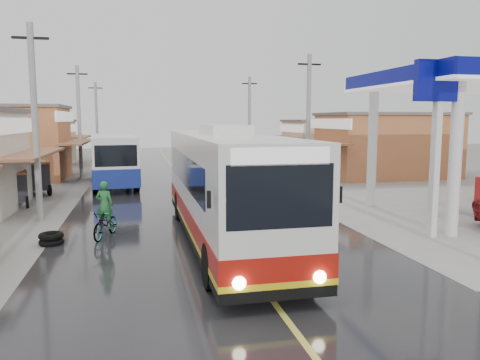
{
  "coord_description": "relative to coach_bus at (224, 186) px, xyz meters",
  "views": [
    {
      "loc": [
        -2.95,
        -11.45,
        4.17
      ],
      "look_at": [
        1.24,
        7.7,
        1.65
      ],
      "focal_mm": 35.0,
      "sensor_mm": 36.0,
      "label": 1
    }
  ],
  "objects": [
    {
      "name": "tricycle_near",
      "position": [
        -8.88,
        8.7,
        -0.94
      ],
      "size": [
        1.97,
        2.35,
        1.72
      ],
      "rotation": [
        0.0,
        0.0,
        0.25
      ],
      "color": "#26262D",
      "rests_on": "ground"
    },
    {
      "name": "road",
      "position": [
        0.1,
        10.92,
        -1.91
      ],
      "size": [
        12.0,
        90.0,
        0.02
      ],
      "primitive_type": "cube",
      "color": "black",
      "rests_on": "ground"
    },
    {
      "name": "tyre_stack",
      "position": [
        -5.77,
        0.79,
        -1.71
      ],
      "size": [
        0.82,
        0.82,
        0.42
      ],
      "color": "black",
      "rests_on": "ground"
    },
    {
      "name": "second_bus",
      "position": [
        -4.42,
        15.24,
        -0.21
      ],
      "size": [
        3.39,
        9.74,
        3.17
      ],
      "rotation": [
        0.0,
        0.0,
        0.09
      ],
      "color": "silver",
      "rests_on": "road"
    },
    {
      "name": "tricycle_far",
      "position": [
        -8.68,
        12.27,
        -0.85
      ],
      "size": [
        2.4,
        2.68,
        1.87
      ],
      "rotation": [
        0.0,
        0.0,
        0.39
      ],
      "color": "#26262D",
      "rests_on": "ground"
    },
    {
      "name": "cyclist",
      "position": [
        -4.04,
        1.36,
        -1.24
      ],
      "size": [
        1.27,
        2.03,
        2.07
      ],
      "rotation": [
        0.0,
        0.0,
        -0.34
      ],
      "color": "black",
      "rests_on": "ground"
    },
    {
      "name": "utility_poles_left",
      "position": [
        -6.9,
        11.92,
        -1.92
      ],
      "size": [
        1.6,
        50.0,
        8.0
      ],
      "primitive_type": null,
      "color": "gray",
      "rests_on": "ground"
    },
    {
      "name": "centre_line",
      "position": [
        0.1,
        10.92,
        -1.9
      ],
      "size": [
        0.15,
        90.0,
        0.01
      ],
      "primitive_type": "cube",
      "color": "#D8CC4C",
      "rests_on": "road"
    },
    {
      "name": "utility_poles_right",
      "position": [
        7.1,
        10.92,
        -1.92
      ],
      "size": [
        1.6,
        36.0,
        8.0
      ],
      "primitive_type": null,
      "color": "gray",
      "rests_on": "ground"
    },
    {
      "name": "coach_bus",
      "position": [
        0.0,
        0.0,
        0.0
      ],
      "size": [
        3.0,
        12.78,
        3.98
      ],
      "rotation": [
        0.0,
        0.0,
        0.0
      ],
      "color": "silver",
      "rests_on": "road"
    },
    {
      "name": "ground",
      "position": [
        0.1,
        -4.08,
        -1.92
      ],
      "size": [
        120.0,
        120.0,
        0.0
      ],
      "primitive_type": "plane",
      "color": "slate",
      "rests_on": "ground"
    },
    {
      "name": "shopfronts_right",
      "position": [
        15.1,
        7.92,
        -1.92
      ],
      "size": [
        11.0,
        44.0,
        4.8
      ],
      "primitive_type": null,
      "color": "beige",
      "rests_on": "ground"
    }
  ]
}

